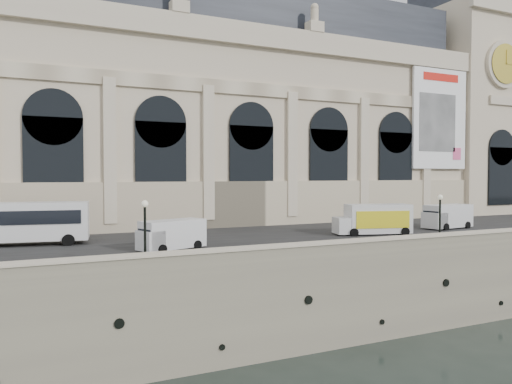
{
  "coord_description": "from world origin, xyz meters",
  "views": [
    {
      "loc": [
        -26.71,
        -27.53,
        11.71
      ],
      "look_at": [
        -3.38,
        22.0,
        9.8
      ],
      "focal_mm": 35.0,
      "sensor_mm": 36.0,
      "label": 1
    }
  ],
  "objects_px": {
    "van_b": "(169,235)",
    "box_truck": "(374,220)",
    "lamp_left": "(145,235)",
    "lamp_right": "(440,221)",
    "bus_left": "(10,222)",
    "van_c": "(446,217)"
  },
  "relations": [
    {
      "from": "van_b",
      "to": "box_truck",
      "type": "xyz_separation_m",
      "value": [
        20.15,
        1.31,
        0.29
      ]
    },
    {
      "from": "van_b",
      "to": "lamp_left",
      "type": "height_order",
      "value": "lamp_left"
    },
    {
      "from": "box_truck",
      "to": "lamp_right",
      "type": "bearing_deg",
      "value": -91.04
    },
    {
      "from": "box_truck",
      "to": "lamp_right",
      "type": "relative_size",
      "value": 1.82
    },
    {
      "from": "bus_left",
      "to": "lamp_left",
      "type": "height_order",
      "value": "lamp_left"
    },
    {
      "from": "van_b",
      "to": "bus_left",
      "type": "bearing_deg",
      "value": 145.37
    },
    {
      "from": "van_b",
      "to": "lamp_right",
      "type": "xyz_separation_m",
      "value": [
        20.0,
        -7.05,
        0.89
      ]
    },
    {
      "from": "van_b",
      "to": "lamp_right",
      "type": "distance_m",
      "value": 21.22
    },
    {
      "from": "box_truck",
      "to": "lamp_right",
      "type": "distance_m",
      "value": 8.38
    },
    {
      "from": "van_b",
      "to": "lamp_right",
      "type": "relative_size",
      "value": 1.33
    },
    {
      "from": "van_b",
      "to": "box_truck",
      "type": "distance_m",
      "value": 20.19
    },
    {
      "from": "van_c",
      "to": "lamp_right",
      "type": "relative_size",
      "value": 1.44
    },
    {
      "from": "lamp_left",
      "to": "lamp_right",
      "type": "distance_m",
      "value": 23.3
    },
    {
      "from": "van_b",
      "to": "lamp_left",
      "type": "xyz_separation_m",
      "value": [
        -3.3,
        -6.59,
        0.91
      ]
    },
    {
      "from": "van_b",
      "to": "box_truck",
      "type": "relative_size",
      "value": 0.73
    },
    {
      "from": "van_c",
      "to": "box_truck",
      "type": "relative_size",
      "value": 0.79
    },
    {
      "from": "bus_left",
      "to": "box_truck",
      "type": "relative_size",
      "value": 1.6
    },
    {
      "from": "bus_left",
      "to": "van_c",
      "type": "distance_m",
      "value": 41.42
    },
    {
      "from": "lamp_left",
      "to": "box_truck",
      "type": "bearing_deg",
      "value": 18.61
    },
    {
      "from": "bus_left",
      "to": "van_b",
      "type": "distance_m",
      "value": 13.22
    },
    {
      "from": "bus_left",
      "to": "van_c",
      "type": "xyz_separation_m",
      "value": [
        41.07,
        -5.36,
        -0.65
      ]
    },
    {
      "from": "bus_left",
      "to": "box_truck",
      "type": "height_order",
      "value": "bus_left"
    }
  ]
}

